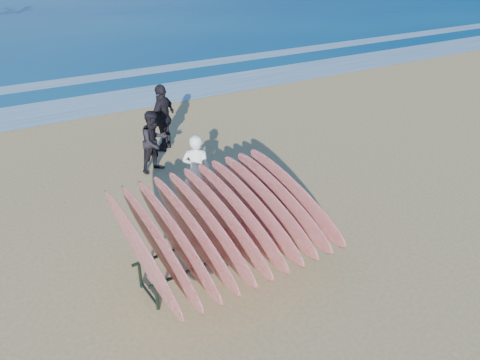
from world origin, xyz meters
The scene contains 7 objects.
ground centered at (0.00, 0.00, 0.00)m, with size 120.00×120.00×0.00m, color tan.
foam_near centered at (0.00, 10.00, 0.01)m, with size 160.00×160.00×0.00m, color white.
foam_far centered at (0.00, 13.50, 0.01)m, with size 160.00×160.00×0.00m, color white.
surfboard_rack centered at (-1.03, -0.41, 0.99)m, with size 3.38×3.21×1.68m.
person_white centered at (-0.47, 1.86, 0.82)m, with size 0.60×0.39×1.65m, color white.
person_dark_a centered at (-0.65, 3.91, 0.79)m, with size 0.77×0.60×1.59m, color black.
person_dark_b centered at (0.07, 5.07, 0.93)m, with size 1.09×0.45×1.86m, color black.
Camera 1 is at (-4.22, -6.42, 5.32)m, focal length 35.00 mm.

